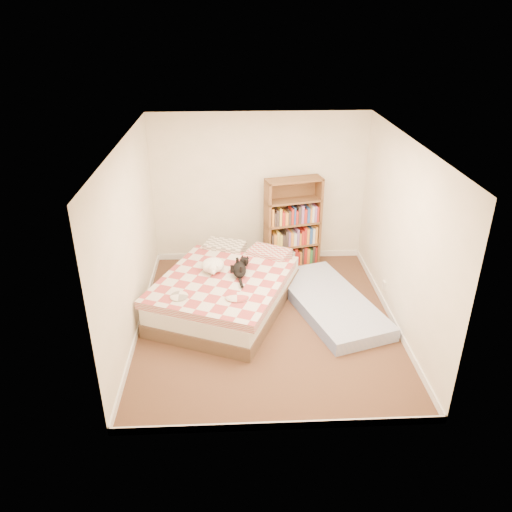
{
  "coord_description": "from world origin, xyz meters",
  "views": [
    {
      "loc": [
        -0.43,
        -5.8,
        3.9
      ],
      "look_at": [
        -0.13,
        0.3,
        0.87
      ],
      "focal_mm": 35.0,
      "sensor_mm": 36.0,
      "label": 1
    }
  ],
  "objects_px": {
    "bed": "(226,289)",
    "white_dog": "(213,265)",
    "black_cat": "(240,268)",
    "floor_mattress": "(330,303)",
    "bookshelf": "(292,234)"
  },
  "relations": [
    {
      "from": "bookshelf",
      "to": "white_dog",
      "type": "xyz_separation_m",
      "value": [
        -1.27,
        -1.21,
        0.07
      ]
    },
    {
      "from": "bed",
      "to": "bookshelf",
      "type": "height_order",
      "value": "bookshelf"
    },
    {
      "from": "black_cat",
      "to": "bookshelf",
      "type": "bearing_deg",
      "value": 73.2
    },
    {
      "from": "floor_mattress",
      "to": "white_dog",
      "type": "bearing_deg",
      "value": 154.35
    },
    {
      "from": "white_dog",
      "to": "bookshelf",
      "type": "bearing_deg",
      "value": 83.79
    },
    {
      "from": "white_dog",
      "to": "floor_mattress",
      "type": "bearing_deg",
      "value": 32.28
    },
    {
      "from": "bookshelf",
      "to": "white_dog",
      "type": "distance_m",
      "value": 1.75
    },
    {
      "from": "bed",
      "to": "white_dog",
      "type": "height_order",
      "value": "white_dog"
    },
    {
      "from": "black_cat",
      "to": "floor_mattress",
      "type": "bearing_deg",
      "value": 11.3
    },
    {
      "from": "bookshelf",
      "to": "black_cat",
      "type": "relative_size",
      "value": 2.06
    },
    {
      "from": "bookshelf",
      "to": "floor_mattress",
      "type": "bearing_deg",
      "value": -87.48
    },
    {
      "from": "bed",
      "to": "white_dog",
      "type": "xyz_separation_m",
      "value": [
        -0.18,
        0.07,
        0.35
      ]
    },
    {
      "from": "black_cat",
      "to": "white_dog",
      "type": "distance_m",
      "value": 0.38
    },
    {
      "from": "bookshelf",
      "to": "black_cat",
      "type": "xyz_separation_m",
      "value": [
        -0.9,
        -1.28,
        0.05
      ]
    },
    {
      "from": "black_cat",
      "to": "bed",
      "type": "bearing_deg",
      "value": -163.4
    }
  ]
}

